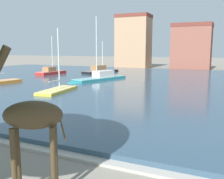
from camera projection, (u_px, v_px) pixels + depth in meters
The scene contains 9 objects.
harbor_water at pixel (170, 84), 31.55m from camera, with size 87.61×45.72×0.34m, color #334C60.
quay_edge_coping at pixel (54, 152), 10.80m from camera, with size 87.61×0.50×0.12m, color #ADA89E.
giraffe_statue at pixel (28, 118), 7.29m from camera, with size 2.52×1.71×4.74m.
sailboat_yellow at pixel (60, 91), 25.17m from camera, with size 2.39×6.23×6.39m.
sailboat_red at pixel (53, 73), 42.54m from camera, with size 2.45×6.20×6.57m.
sailboat_teal at pixel (97, 79), 34.00m from camera, with size 4.80×9.68×8.58m.
sailboat_black at pixel (102, 71), 45.47m from camera, with size 4.09×8.66×5.80m.
townhouse_end_terrace at pixel (133, 42), 60.45m from camera, with size 7.81×5.27×12.45m.
townhouse_corner_house at pixel (191, 47), 54.90m from camera, with size 8.24×5.43×9.87m.
Camera 1 is at (6.49, 0.27, 4.36)m, focal length 40.98 mm.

